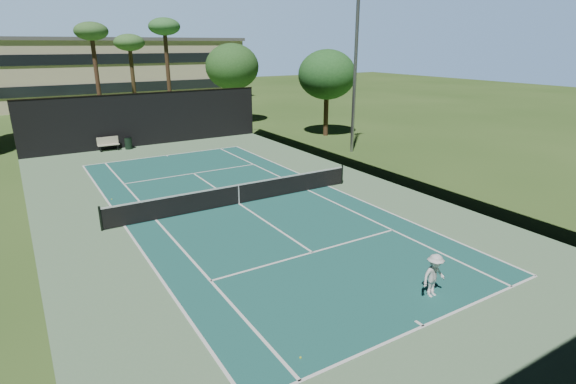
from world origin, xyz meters
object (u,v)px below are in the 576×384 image
object	(u,v)px
tennis_ball_a	(300,358)
tennis_ball_d	(112,199)
tennis_net	(239,193)
park_bench	(108,143)
tennis_ball_c	(201,179)
tennis_ball_b	(221,196)
player	(434,276)
trash_bin	(128,143)

from	to	relation	value
tennis_ball_a	tennis_ball_d	world-z (taller)	tennis_ball_d
tennis_net	park_bench	xyz separation A→B (m)	(-3.16, 15.62, -0.01)
tennis_ball_c	park_bench	distance (m)	11.12
tennis_ball_b	tennis_ball_c	world-z (taller)	tennis_ball_b
tennis_ball_c	tennis_ball_d	xyz separation A→B (m)	(-5.19, -0.99, -0.00)
tennis_ball_a	park_bench	size ratio (longest dim) A/B	0.04
player	tennis_ball_b	distance (m)	12.54
tennis_ball_c	tennis_ball_b	bearing A→B (deg)	-93.92
tennis_ball_d	park_bench	world-z (taller)	park_bench
tennis_net	trash_bin	xyz separation A→B (m)	(-1.78, 15.39, -0.08)
tennis_ball_a	tennis_ball_d	bearing A→B (deg)	95.94
tennis_ball_c	trash_bin	bearing A→B (deg)	99.35
tennis_ball_c	trash_bin	xyz separation A→B (m)	(-1.72, 10.44, 0.45)
tennis_net	tennis_ball_b	bearing A→B (deg)	100.87
tennis_ball_b	park_bench	distance (m)	14.40
tennis_net	player	distance (m)	10.98
tennis_ball_c	park_bench	xyz separation A→B (m)	(-3.11, 10.67, 0.52)
tennis_ball_b	tennis_ball_a	bearing A→B (deg)	-104.84
tennis_net	tennis_ball_b	distance (m)	1.63
tennis_net	trash_bin	world-z (taller)	tennis_net
tennis_ball_c	tennis_ball_d	size ratio (longest dim) A/B	1.00
tennis_ball_a	tennis_ball_c	size ratio (longest dim) A/B	0.98
tennis_ball_c	tennis_ball_d	distance (m)	5.28
tennis_net	tennis_ball_c	size ratio (longest dim) A/B	204.13
tennis_ball_b	tennis_ball_d	world-z (taller)	tennis_ball_b
tennis_net	player	bearing A→B (deg)	-82.27
tennis_ball_d	trash_bin	world-z (taller)	trash_bin
tennis_ball_c	tennis_ball_d	bearing A→B (deg)	-169.21
tennis_net	park_bench	world-z (taller)	tennis_net
player	tennis_ball_a	distance (m)	5.20
player	tennis_ball_c	xyz separation A→B (m)	(-1.53, 15.83, -0.68)
tennis_ball_a	park_bench	distance (m)	26.83
player	tennis_ball_b	size ratio (longest dim) A/B	18.85
tennis_net	tennis_ball_a	bearing A→B (deg)	-108.10
tennis_net	tennis_ball_d	xyz separation A→B (m)	(-5.24, 3.96, -0.53)
tennis_net	tennis_ball_c	bearing A→B (deg)	90.65
tennis_ball_c	park_bench	bearing A→B (deg)	106.23
tennis_ball_d	trash_bin	size ratio (longest dim) A/B	0.07
tennis_ball_c	park_bench	size ratio (longest dim) A/B	0.04
park_bench	trash_bin	world-z (taller)	park_bench
tennis_ball_a	tennis_ball_c	distance (m)	16.56
tennis_ball_a	tennis_ball_c	bearing A→B (deg)	77.41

